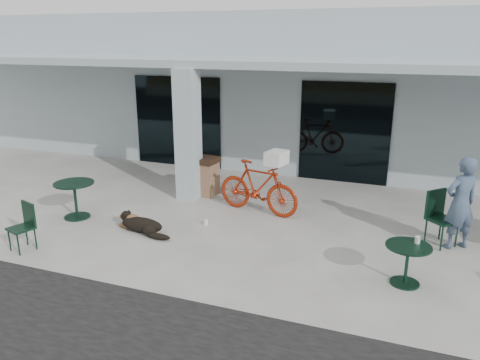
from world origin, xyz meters
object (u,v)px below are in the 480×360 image
at_px(cafe_table_far, 407,265).
at_px(cafe_table_near, 76,200).
at_px(cafe_chair_near, 21,228).
at_px(dog, 142,224).
at_px(person, 461,203).
at_px(trash_receptacle, 206,176).
at_px(cafe_chair_far_a, 443,219).
at_px(bicycle, 258,187).

bearing_deg(cafe_table_far, cafe_table_near, 175.60).
bearing_deg(cafe_chair_near, dog, 60.70).
distance_m(cafe_chair_near, person, 8.09).
bearing_deg(trash_receptacle, cafe_chair_far_a, -12.25).
relative_size(dog, cafe_table_far, 1.49).
bearing_deg(cafe_chair_near, person, 39.10).
relative_size(bicycle, trash_receptacle, 2.05).
height_order(bicycle, cafe_table_far, bicycle).
height_order(bicycle, cafe_table_near, bicycle).
xyz_separation_m(bicycle, cafe_chair_near, (-3.45, -3.40, -0.14)).
xyz_separation_m(dog, cafe_table_far, (5.08, -0.32, 0.16)).
distance_m(bicycle, dog, 2.68).
bearing_deg(bicycle, person, -84.81).
bearing_deg(cafe_table_far, cafe_chair_far_a, 72.25).
bearing_deg(dog, cafe_chair_near, -121.49).
height_order(cafe_table_far, trash_receptacle, trash_receptacle).
bearing_deg(bicycle, cafe_table_far, -112.95).
bearing_deg(person, bicycle, -41.85).
distance_m(cafe_table_near, cafe_chair_near, 1.72).
relative_size(cafe_table_far, trash_receptacle, 0.74).
relative_size(dog, person, 0.60).
height_order(dog, trash_receptacle, trash_receptacle).
bearing_deg(cafe_chair_far_a, dog, 148.42).
bearing_deg(bicycle, trash_receptacle, 76.88).
relative_size(bicycle, dog, 1.85).
height_order(cafe_table_far, cafe_chair_far_a, cafe_chair_far_a).
bearing_deg(cafe_table_near, cafe_chair_far_a, 9.59).
height_order(bicycle, cafe_chair_near, bicycle).
xyz_separation_m(cafe_table_far, cafe_chair_far_a, (0.57, 1.78, 0.19)).
height_order(cafe_chair_far_a, person, person).
relative_size(cafe_chair_near, cafe_chair_far_a, 0.85).
height_order(cafe_chair_near, trash_receptacle, trash_receptacle).
height_order(cafe_chair_near, person, person).
xyz_separation_m(cafe_table_near, cafe_table_far, (6.86, -0.53, -0.07)).
relative_size(cafe_chair_near, trash_receptacle, 0.93).
xyz_separation_m(cafe_chair_near, person, (7.52, 2.95, 0.43)).
relative_size(cafe_table_far, person, 0.41).
relative_size(person, trash_receptacle, 1.84).
bearing_deg(cafe_chair_far_a, cafe_chair_near, 156.15).
height_order(cafe_table_near, cafe_chair_near, cafe_chair_near).
xyz_separation_m(bicycle, cafe_table_far, (3.23, -2.22, -0.26)).
height_order(cafe_table_near, trash_receptacle, trash_receptacle).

